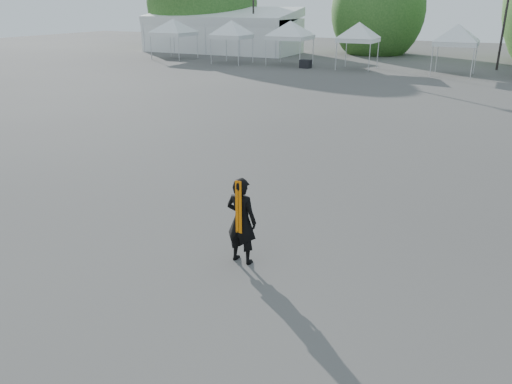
% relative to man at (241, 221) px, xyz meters
% --- Properties ---
extents(ground, '(120.00, 120.00, 0.00)m').
position_rel_man_xyz_m(ground, '(0.18, 1.84, -0.85)').
color(ground, '#474442').
rests_on(ground, ground).
extents(marquee, '(15.00, 6.25, 4.23)m').
position_rel_man_xyz_m(marquee, '(-21.82, 36.84, 1.12)').
color(marquee, white).
rests_on(marquee, ground).
extents(tree_far_w, '(4.80, 4.80, 7.30)m').
position_rel_man_xyz_m(tree_far_w, '(-25.82, 39.84, 3.69)').
color(tree_far_w, '#382314').
rests_on(tree_far_w, ground).
extents(tree_mid_w, '(4.16, 4.16, 6.33)m').
position_rel_man_xyz_m(tree_mid_w, '(-7.82, 41.84, 3.08)').
color(tree_mid_w, '#382314').
rests_on(tree_mid_w, ground).
extents(tent_a, '(4.35, 4.35, 3.88)m').
position_rel_man_xyz_m(tent_a, '(-22.41, 29.67, 2.21)').
color(tent_a, silver).
rests_on(tent_a, ground).
extents(tent_b, '(3.79, 3.79, 3.88)m').
position_rel_man_xyz_m(tent_b, '(-16.24, 28.87, 2.21)').
color(tent_b, silver).
rests_on(tent_b, ground).
extents(tent_c, '(4.26, 4.26, 3.88)m').
position_rel_man_xyz_m(tent_c, '(-11.58, 29.79, 2.21)').
color(tent_c, silver).
rests_on(tent_c, ground).
extents(tent_d, '(3.74, 3.74, 3.88)m').
position_rel_man_xyz_m(tent_d, '(-6.15, 29.65, 2.20)').
color(tent_d, silver).
rests_on(tent_d, ground).
extents(tent_e, '(3.85, 3.85, 3.88)m').
position_rel_man_xyz_m(tent_e, '(0.57, 29.42, 2.21)').
color(tent_e, silver).
rests_on(tent_e, ground).
extents(man, '(0.65, 0.45, 1.70)m').
position_rel_man_xyz_m(man, '(0.00, 0.00, 0.00)').
color(man, black).
rests_on(man, ground).
extents(crate_west, '(0.84, 0.68, 0.61)m').
position_rel_man_xyz_m(crate_west, '(-9.78, 28.61, -0.54)').
color(crate_west, black).
rests_on(crate_west, ground).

